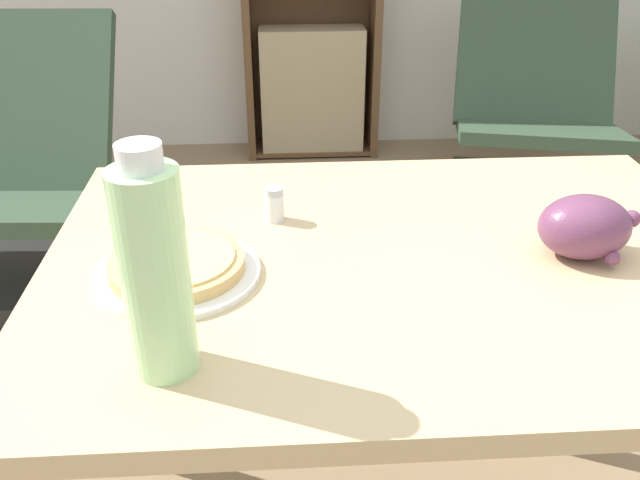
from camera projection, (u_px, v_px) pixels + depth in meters
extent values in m
cube|color=#D1B27F|center=(398.00, 264.00, 1.07)|extent=(1.10, 0.78, 0.03)
cylinder|color=#D1B27F|center=(146.00, 343.00, 1.51)|extent=(0.06, 0.06, 0.73)
cylinder|color=#D1B27F|center=(577.00, 327.00, 1.56)|extent=(0.06, 0.06, 0.73)
cylinder|color=white|center=(178.00, 274.00, 1.00)|extent=(0.24, 0.24, 0.01)
cylinder|color=#DBB26B|center=(177.00, 265.00, 0.99)|extent=(0.20, 0.20, 0.02)
cylinder|color=#EACC7A|center=(176.00, 258.00, 0.98)|extent=(0.17, 0.17, 0.00)
cylinder|color=#A83328|center=(148.00, 265.00, 0.96)|extent=(0.02, 0.02, 0.00)
cylinder|color=#A83328|center=(142.00, 269.00, 0.95)|extent=(0.03, 0.03, 0.00)
cylinder|color=#A83328|center=(175.00, 247.00, 1.01)|extent=(0.03, 0.03, 0.00)
cylinder|color=#A83328|center=(159.00, 255.00, 0.98)|extent=(0.03, 0.03, 0.00)
cylinder|color=#A83328|center=(150.00, 274.00, 0.94)|extent=(0.03, 0.03, 0.00)
ellipsoid|color=#6B3856|center=(584.00, 227.00, 1.03)|extent=(0.14, 0.11, 0.10)
sphere|color=#6B3856|center=(580.00, 245.00, 1.02)|extent=(0.03, 0.03, 0.03)
sphere|color=#6B3856|center=(618.00, 222.00, 1.06)|extent=(0.02, 0.02, 0.02)
sphere|color=#6B3856|center=(590.00, 228.00, 1.02)|extent=(0.02, 0.02, 0.02)
sphere|color=#6B3856|center=(580.00, 250.00, 1.01)|extent=(0.02, 0.02, 0.02)
sphere|color=#6B3856|center=(607.00, 223.00, 1.02)|extent=(0.02, 0.02, 0.02)
sphere|color=#6B3856|center=(580.00, 211.00, 1.07)|extent=(0.03, 0.03, 0.03)
sphere|color=#6B3856|center=(612.00, 258.00, 1.01)|extent=(0.02, 0.02, 0.02)
sphere|color=#6B3856|center=(632.00, 219.00, 1.03)|extent=(0.03, 0.03, 0.03)
sphere|color=#6B3856|center=(603.00, 219.00, 1.02)|extent=(0.03, 0.03, 0.03)
sphere|color=#6B3856|center=(582.00, 228.00, 1.05)|extent=(0.03, 0.03, 0.03)
sphere|color=#6B3856|center=(588.00, 243.00, 1.01)|extent=(0.02, 0.02, 0.02)
cylinder|color=#B7EAA3|center=(155.00, 276.00, 0.76)|extent=(0.08, 0.08, 0.26)
cylinder|color=white|center=(139.00, 157.00, 0.69)|extent=(0.05, 0.05, 0.03)
cylinder|color=white|center=(275.00, 207.00, 1.15)|extent=(0.03, 0.03, 0.05)
cylinder|color=#B7B7BC|center=(274.00, 191.00, 1.14)|extent=(0.03, 0.03, 0.01)
cube|color=black|center=(24.00, 277.00, 2.35)|extent=(0.63, 0.58, 0.10)
cube|color=#334733|center=(15.00, 103.00, 2.28)|extent=(0.67, 0.44, 0.55)
cube|color=black|center=(522.00, 194.00, 2.95)|extent=(0.70, 0.67, 0.10)
cube|color=#334733|center=(539.00, 132.00, 2.73)|extent=(0.74, 0.63, 0.14)
cube|color=#334733|center=(535.00, 54.00, 2.88)|extent=(0.72, 0.54, 0.55)
cube|color=brown|center=(312.00, 147.00, 3.54)|extent=(0.58, 0.25, 0.02)
cube|color=tan|center=(312.00, 90.00, 3.37)|extent=(0.51, 0.18, 0.60)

